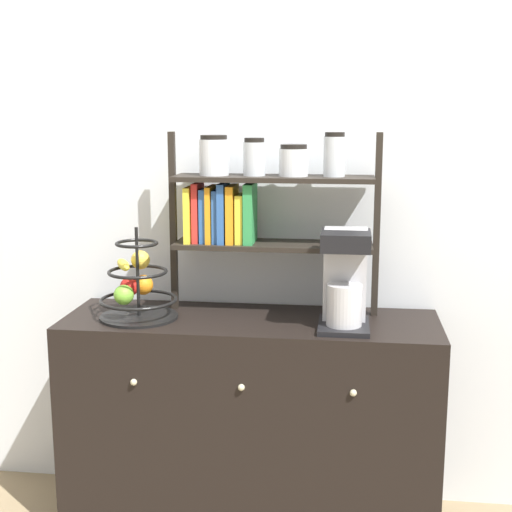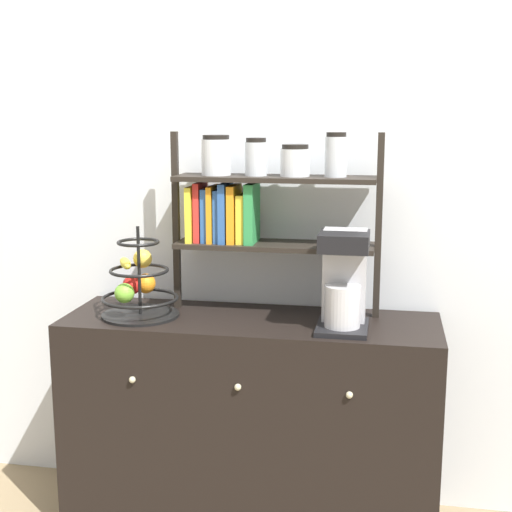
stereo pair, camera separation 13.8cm
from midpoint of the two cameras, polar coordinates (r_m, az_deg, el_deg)
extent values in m
cube|color=silver|center=(2.79, 2.00, 6.20)|extent=(7.00, 0.05, 2.60)
cube|color=black|center=(2.76, 1.03, -13.14)|extent=(1.38, 0.44, 0.81)
sphere|color=#B2AD8C|center=(2.56, -8.33, -9.79)|extent=(0.02, 0.02, 0.02)
sphere|color=#B2AD8C|center=(2.47, 0.16, -10.47)|extent=(0.02, 0.02, 0.02)
sphere|color=#B2AD8C|center=(2.44, 9.13, -10.94)|extent=(0.02, 0.02, 0.02)
cube|color=black|center=(2.52, 8.49, -5.66)|extent=(0.18, 0.23, 0.02)
cube|color=#B7B7BC|center=(2.53, 8.66, -1.52)|extent=(0.15, 0.09, 0.33)
cylinder|color=#B7B7BC|center=(2.48, 8.53, -3.99)|extent=(0.12, 0.12, 0.15)
cube|color=black|center=(2.44, 8.69, 1.15)|extent=(0.17, 0.18, 0.06)
cylinder|color=black|center=(2.68, -7.77, -4.70)|extent=(0.29, 0.29, 0.01)
cylinder|color=black|center=(2.64, -7.86, -1.16)|extent=(0.01, 0.01, 0.33)
torus|color=black|center=(2.66, -7.80, -3.37)|extent=(0.29, 0.29, 0.01)
torus|color=black|center=(2.64, -7.86, -1.16)|extent=(0.22, 0.22, 0.01)
torus|color=black|center=(2.62, -7.92, 1.09)|extent=(0.16, 0.16, 0.01)
sphere|color=red|center=(2.72, -8.46, -2.31)|extent=(0.07, 0.07, 0.07)
sphere|color=#6BAD33|center=(2.60, -8.99, -2.96)|extent=(0.07, 0.07, 0.07)
sphere|color=orange|center=(2.73, -7.39, -2.20)|extent=(0.08, 0.08, 0.08)
ellipsoid|color=yellow|center=(2.67, -8.95, -0.58)|extent=(0.10, 0.15, 0.04)
sphere|color=gold|center=(2.68, -7.61, -0.22)|extent=(0.07, 0.07, 0.07)
cube|color=black|center=(2.73, -4.97, 2.78)|extent=(0.02, 0.02, 0.67)
cube|color=black|center=(2.63, 11.27, 2.30)|extent=(0.02, 0.02, 0.67)
cube|color=black|center=(2.66, 2.99, 0.85)|extent=(0.74, 0.20, 0.02)
cube|color=black|center=(2.63, 3.04, 6.21)|extent=(0.74, 0.20, 0.02)
cube|color=yellow|center=(2.70, -3.59, 3.42)|extent=(0.02, 0.16, 0.21)
cube|color=red|center=(2.70, -3.01, 3.55)|extent=(0.02, 0.14, 0.22)
cube|color=#2D599E|center=(2.69, -2.44, 3.32)|extent=(0.02, 0.13, 0.20)
cube|color=orange|center=(2.69, -1.96, 3.41)|extent=(0.02, 0.15, 0.21)
cube|color=#2D599E|center=(2.68, -1.49, 3.25)|extent=(0.02, 0.14, 0.20)
cube|color=#2D599E|center=(2.68, -0.96, 3.51)|extent=(0.03, 0.16, 0.22)
cube|color=orange|center=(2.67, -0.28, 3.41)|extent=(0.03, 0.15, 0.21)
cube|color=yellow|center=(2.67, 0.43, 3.04)|extent=(0.03, 0.14, 0.18)
cube|color=#2D8C47|center=(2.66, 1.16, 3.45)|extent=(0.03, 0.16, 0.22)
cylinder|color=silver|center=(2.66, -1.71, 7.89)|extent=(0.11, 0.11, 0.13)
cylinder|color=black|center=(2.66, -1.72, 9.48)|extent=(0.10, 0.10, 0.02)
cylinder|color=silver|center=(2.64, 1.45, 7.76)|extent=(0.08, 0.08, 0.12)
cylinder|color=black|center=(2.63, 1.46, 9.26)|extent=(0.07, 0.07, 0.02)
cylinder|color=silver|center=(2.62, 4.67, 7.45)|extent=(0.11, 0.11, 0.10)
cylinder|color=black|center=(2.61, 4.69, 8.71)|extent=(0.10, 0.10, 0.02)
cylinder|color=silver|center=(2.60, 7.94, 7.85)|extent=(0.08, 0.08, 0.14)
cylinder|color=black|center=(2.60, 7.99, 9.60)|extent=(0.07, 0.07, 0.02)
camera|label=1|loc=(0.07, -88.46, 0.30)|focal=50.00mm
camera|label=2|loc=(0.07, 91.54, -0.30)|focal=50.00mm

